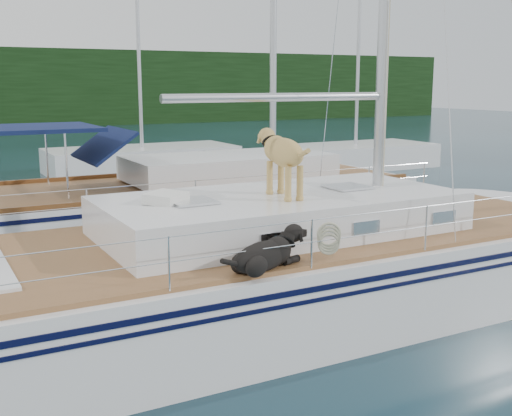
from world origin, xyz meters
TOP-DOWN VIEW (x-y plane):
  - ground at (0.00, 0.00)m, footprint 120.00×120.00m
  - main_sailboat at (0.09, -0.01)m, footprint 12.00×3.90m
  - neighbor_sailboat at (1.66, 5.72)m, footprint 11.00×3.50m
  - bg_boat_center at (4.00, 16.00)m, footprint 7.20×3.00m
  - bg_boat_east at (12.00, 13.00)m, footprint 6.40×3.00m

SIDE VIEW (x-z plane):
  - ground at x=0.00m, z-range 0.00..0.00m
  - bg_boat_center at x=4.00m, z-range -5.37..6.28m
  - bg_boat_east at x=12.00m, z-range -5.37..6.28m
  - neighbor_sailboat at x=1.66m, z-range -6.02..7.28m
  - main_sailboat at x=0.09m, z-range -6.33..7.68m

